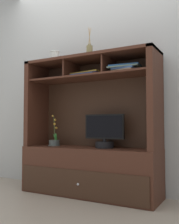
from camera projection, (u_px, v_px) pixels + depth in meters
name	position (u px, v px, depth m)	size (l,w,h in m)	color
floor_plane	(90.00, 196.00, 2.84)	(6.00, 6.00, 0.02)	#A29483
back_wall	(100.00, 68.00, 3.13)	(6.00, 0.02, 2.80)	#B1B4B4
media_console	(90.00, 152.00, 2.87)	(1.49, 0.47, 1.47)	#442318
tv_monitor	(104.00, 134.00, 2.81)	(0.44, 0.19, 0.35)	black
potted_orchid	(54.00, 142.00, 3.10)	(0.14, 0.14, 0.36)	#48524F
magazine_stack_left	(125.00, 69.00, 2.66)	(0.32, 0.25, 0.07)	gray
magazine_stack_centre	(87.00, 75.00, 2.91)	(0.38, 0.26, 0.04)	navy
diffuser_bottle	(89.00, 51.00, 2.91)	(0.07, 0.07, 0.33)	olive
ceramic_vase	(55.00, 57.00, 3.17)	(0.11, 0.11, 0.14)	silver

